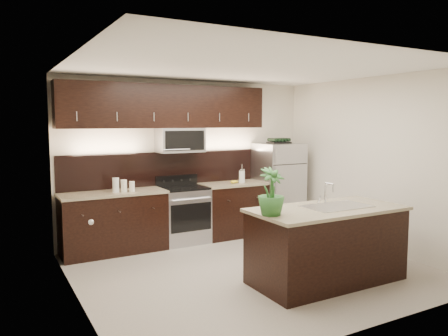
# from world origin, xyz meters

# --- Properties ---
(ground) EXTENTS (4.50, 4.50, 0.00)m
(ground) POSITION_xyz_m (0.00, 0.00, 0.00)
(ground) COLOR gray
(ground) RESTS_ON ground
(room_walls) EXTENTS (4.52, 4.02, 2.71)m
(room_walls) POSITION_xyz_m (-0.11, -0.04, 1.70)
(room_walls) COLOR beige
(room_walls) RESTS_ON ground
(counter_run) EXTENTS (3.51, 0.65, 0.94)m
(counter_run) POSITION_xyz_m (-0.46, 1.69, 0.47)
(counter_run) COLOR black
(counter_run) RESTS_ON ground
(upper_fixtures) EXTENTS (3.49, 0.40, 1.66)m
(upper_fixtures) POSITION_xyz_m (-0.43, 1.84, 2.14)
(upper_fixtures) COLOR black
(upper_fixtures) RESTS_ON counter_run
(island) EXTENTS (1.96, 0.96, 0.94)m
(island) POSITION_xyz_m (0.60, -0.83, 0.47)
(island) COLOR black
(island) RESTS_ON ground
(sink_faucet) EXTENTS (0.84, 0.50, 0.28)m
(sink_faucet) POSITION_xyz_m (0.75, -0.82, 0.96)
(sink_faucet) COLOR silver
(sink_faucet) RESTS_ON island
(refrigerator) EXTENTS (0.77, 0.70, 1.61)m
(refrigerator) POSITION_xyz_m (1.64, 1.63, 0.80)
(refrigerator) COLOR #B2B2B7
(refrigerator) RESTS_ON ground
(wine_rack) EXTENTS (0.40, 0.25, 0.10)m
(wine_rack) POSITION_xyz_m (1.64, 1.63, 1.65)
(wine_rack) COLOR black
(wine_rack) RESTS_ON refrigerator
(plant) EXTENTS (0.34, 0.34, 0.54)m
(plant) POSITION_xyz_m (-0.27, -0.85, 1.21)
(plant) COLOR #285D25
(plant) RESTS_ON island
(canisters) EXTENTS (0.32, 0.16, 0.22)m
(canisters) POSITION_xyz_m (-1.29, 1.62, 1.04)
(canisters) COLOR silver
(canisters) RESTS_ON counter_run
(french_press) EXTENTS (0.11, 0.11, 0.31)m
(french_press) POSITION_xyz_m (0.85, 1.64, 1.06)
(french_press) COLOR silver
(french_press) RESTS_ON counter_run
(bananas) EXTENTS (0.19, 0.17, 0.05)m
(bananas) POSITION_xyz_m (0.64, 1.61, 0.96)
(bananas) COLOR gold
(bananas) RESTS_ON counter_run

